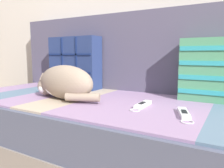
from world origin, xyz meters
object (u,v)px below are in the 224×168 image
Objects in this scene: game_remote_far at (142,105)px; sleeping_cat at (63,83)px; game_remote_near at (184,114)px; throw_pillow_striped at (218,70)px; couch at (94,127)px; throw_pillow_quilted at (75,63)px.

sleeping_cat is at bearing -174.81° from game_remote_far.
sleeping_cat is 2.30× the size of game_remote_near.
throw_pillow_striped is at bearing 76.63° from game_remote_near.
throw_pillow_striped is (0.64, 0.23, 0.36)m from couch.
game_remote_near is 0.22m from game_remote_far.
throw_pillow_striped reaches higher than game_remote_near.
sleeping_cat is at bearing -135.62° from couch.
throw_pillow_striped is at bearing 46.03° from game_remote_far.
throw_pillow_quilted is at bearing 119.62° from sleeping_cat.
sleeping_cat is 0.69m from game_remote_near.
couch is at bearing 165.28° from game_remote_near.
couch is 0.55m from throw_pillow_quilted.
game_remote_near is at bearing -1.80° from sleeping_cat.
throw_pillow_quilted is 0.76m from game_remote_far.
sleeping_cat is at bearing -155.32° from throw_pillow_striped.
couch is 8.80× the size of game_remote_near.
game_remote_near is at bearing -23.07° from throw_pillow_quilted.
throw_pillow_quilted is (-0.33, 0.23, 0.38)m from couch.
game_remote_far is (-0.21, 0.06, -0.00)m from game_remote_near.
game_remote_near is at bearing -16.89° from game_remote_far.
sleeping_cat is at bearing 178.20° from game_remote_near.
throw_pillow_striped is 1.92× the size of game_remote_far.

